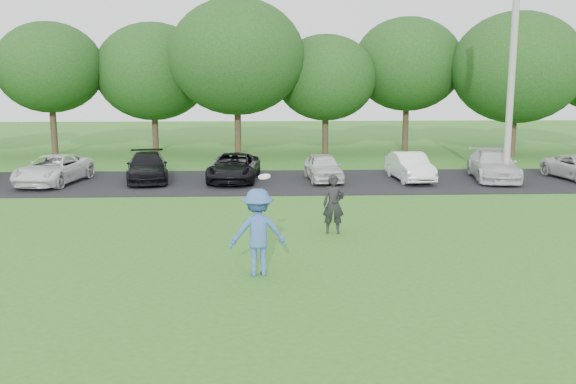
# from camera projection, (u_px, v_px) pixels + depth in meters

# --- Properties ---
(ground) EXTENTS (100.00, 100.00, 0.00)m
(ground) POSITION_uv_depth(u_px,v_px,m) (295.00, 276.00, 14.59)
(ground) COLOR #336C1F
(ground) RESTS_ON ground
(parking_lot) EXTENTS (32.00, 6.50, 0.03)m
(parking_lot) POSITION_uv_depth(u_px,v_px,m) (278.00, 182.00, 27.37)
(parking_lot) COLOR black
(parking_lot) RESTS_ON ground
(utility_pole) EXTENTS (0.28, 0.28, 9.20)m
(utility_pole) POSITION_uv_depth(u_px,v_px,m) (512.00, 73.00, 26.17)
(utility_pole) COLOR #9C9B97
(utility_pole) RESTS_ON ground
(frisbee_player) EXTENTS (1.37, 0.89, 2.34)m
(frisbee_player) POSITION_uv_depth(u_px,v_px,m) (258.00, 232.00, 14.50)
(frisbee_player) COLOR #3B60A7
(frisbee_player) RESTS_ON ground
(camera_bystander) EXTENTS (0.65, 0.46, 1.70)m
(camera_bystander) POSITION_uv_depth(u_px,v_px,m) (334.00, 204.00, 18.36)
(camera_bystander) COLOR black
(camera_bystander) RESTS_ON ground
(parked_cars) EXTENTS (28.23, 5.00, 1.25)m
(parked_cars) POSITION_uv_depth(u_px,v_px,m) (276.00, 168.00, 27.29)
(parked_cars) COLOR black
(parked_cars) RESTS_ON parking_lot
(tree_row) EXTENTS (42.39, 9.85, 8.64)m
(tree_row) POSITION_uv_depth(u_px,v_px,m) (300.00, 68.00, 36.15)
(tree_row) COLOR #38281C
(tree_row) RESTS_ON ground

